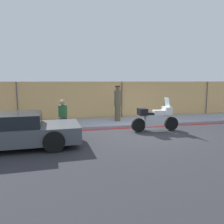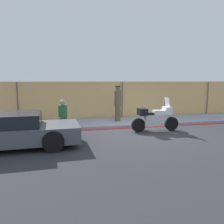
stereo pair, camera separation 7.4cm
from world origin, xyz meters
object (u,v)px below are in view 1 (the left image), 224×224
object	(u,v)px
officer_standing	(118,103)
person_seated_on_curb	(63,112)
fire_hydrant	(16,121)
parked_car_left_down_street	(7,131)
motorcycle	(155,118)

from	to	relation	value
officer_standing	person_seated_on_curb	xyz separation A→B (m)	(-2.88, -0.79, -0.28)
officer_standing	fire_hydrant	size ratio (longest dim) A/B	2.68
parked_car_left_down_street	fire_hydrant	size ratio (longest dim) A/B	6.78
person_seated_on_curb	parked_car_left_down_street	distance (m)	3.22
fire_hydrant	officer_standing	bearing A→B (deg)	9.19
officer_standing	person_seated_on_curb	size ratio (longest dim) A/B	1.49
motorcycle	fire_hydrant	bearing A→B (deg)	167.57
motorcycle	parked_car_left_down_street	size ratio (longest dim) A/B	0.47
motorcycle	parked_car_left_down_street	xyz separation A→B (m)	(-5.94, -1.18, -0.03)
motorcycle	fire_hydrant	xyz separation A→B (m)	(-6.11, 1.41, -0.14)
person_seated_on_curb	fire_hydrant	distance (m)	2.09
motorcycle	fire_hydrant	distance (m)	6.28
person_seated_on_curb	parked_car_left_down_street	size ratio (longest dim) A/B	0.27
motorcycle	fire_hydrant	size ratio (longest dim) A/B	3.19
motorcycle	person_seated_on_curb	bearing A→B (deg)	161.26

